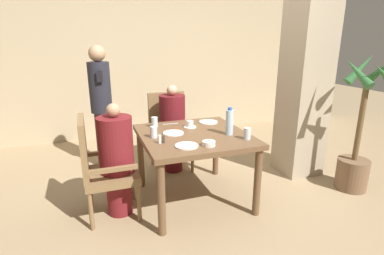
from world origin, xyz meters
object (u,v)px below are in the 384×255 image
(chair_left_side, at_px, (101,166))
(diner_in_left_chair, at_px, (117,159))
(glass_tall_near, at_px, (155,122))
(standing_host, at_px, (101,104))
(glass_tall_mid, at_px, (154,132))
(teacup_with_saucer, at_px, (190,125))
(plate_dessert_center, at_px, (187,146))
(chair_far_side, at_px, (170,129))
(plate_main_right, at_px, (208,122))
(bowl_small, at_px, (209,143))
(potted_palm, at_px, (357,146))
(water_bottle, at_px, (229,122))
(plate_main_left, at_px, (173,133))
(glass_tall_far, at_px, (247,134))
(diner_in_far_chair, at_px, (173,128))

(chair_left_side, distance_m, diner_in_left_chair, 0.16)
(glass_tall_near, bearing_deg, standing_host, 119.84)
(chair_left_side, height_order, glass_tall_mid, chair_left_side)
(teacup_with_saucer, bearing_deg, standing_host, 130.50)
(standing_host, xyz_separation_m, teacup_with_saucer, (0.85, -1.00, -0.09))
(chair_left_side, xyz_separation_m, teacup_with_saucer, (0.96, 0.23, 0.25))
(chair_left_side, bearing_deg, plate_dessert_center, -24.00)
(chair_left_side, relative_size, chair_far_side, 1.00)
(plate_main_right, height_order, bowl_small, bowl_small)
(potted_palm, xyz_separation_m, plate_main_right, (-1.47, 0.73, 0.23))
(water_bottle, distance_m, glass_tall_mid, 0.75)
(plate_main_left, bearing_deg, teacup_with_saucer, 33.99)
(potted_palm, distance_m, plate_dessert_center, 1.97)
(plate_dessert_center, relative_size, glass_tall_far, 1.90)
(plate_main_left, relative_size, plate_dessert_center, 1.00)
(potted_palm, bearing_deg, glass_tall_near, 160.28)
(diner_in_left_chair, height_order, plate_dessert_center, diner_in_left_chair)
(plate_main_left, xyz_separation_m, teacup_with_saucer, (0.23, 0.16, 0.02))
(glass_tall_near, bearing_deg, glass_tall_mid, -104.06)
(chair_far_side, relative_size, standing_host, 0.62)
(diner_in_far_chair, distance_m, glass_tall_near, 0.57)
(standing_host, bearing_deg, water_bottle, -50.17)
(chair_far_side, bearing_deg, glass_tall_far, -71.70)
(standing_host, xyz_separation_m, water_bottle, (1.14, -1.37, 0.01))
(plate_dessert_center, xyz_separation_m, glass_tall_far, (0.60, -0.00, 0.05))
(plate_dessert_center, bearing_deg, glass_tall_near, 100.88)
(chair_far_side, xyz_separation_m, glass_tall_far, (0.42, -1.26, 0.27))
(diner_in_far_chair, bearing_deg, plate_main_left, -105.15)
(chair_far_side, relative_size, plate_dessert_center, 4.64)
(standing_host, height_order, water_bottle, standing_host)
(potted_palm, distance_m, plate_main_left, 2.03)
(diner_in_left_chair, height_order, glass_tall_far, diner_in_left_chair)
(plate_dessert_center, xyz_separation_m, teacup_with_saucer, (0.22, 0.55, 0.02))
(standing_host, xyz_separation_m, plate_main_left, (0.62, -1.15, -0.11))
(plate_main_right, distance_m, teacup_with_saucer, 0.28)
(standing_host, xyz_separation_m, glass_tall_far, (1.23, -1.56, -0.06))
(plate_main_right, relative_size, glass_tall_mid, 1.90)
(bowl_small, distance_m, water_bottle, 0.41)
(plate_main_left, xyz_separation_m, glass_tall_mid, (-0.21, -0.06, 0.05))
(chair_left_side, bearing_deg, potted_palm, -8.16)
(teacup_with_saucer, distance_m, bowl_small, 0.61)
(water_bottle, relative_size, glass_tall_far, 2.49)
(diner_in_far_chair, distance_m, glass_tall_mid, 0.90)
(plate_main_right, bearing_deg, plate_main_left, -151.60)
(plate_dessert_center, bearing_deg, chair_far_side, 81.59)
(chair_far_side, bearing_deg, water_bottle, -73.13)
(plate_dessert_center, height_order, glass_tall_mid, glass_tall_mid)
(teacup_with_saucer, bearing_deg, diner_in_left_chair, -164.14)
(diner_in_far_chair, height_order, glass_tall_far, diner_in_far_chair)
(teacup_with_saucer, height_order, water_bottle, water_bottle)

